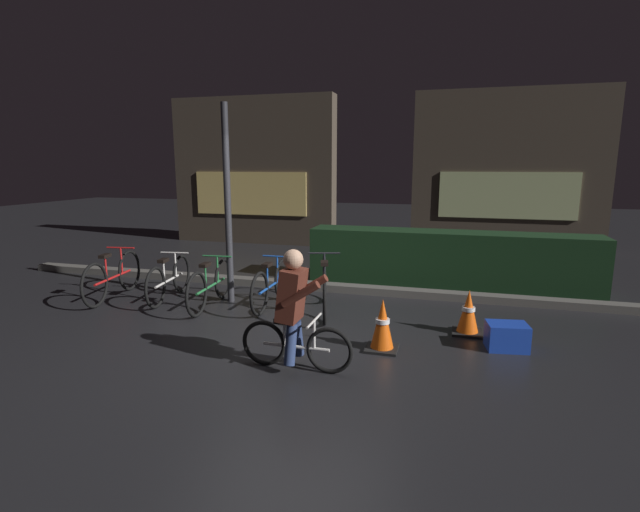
{
  "coord_description": "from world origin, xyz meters",
  "views": [
    {
      "loc": [
        1.83,
        -5.16,
        2.06
      ],
      "look_at": [
        0.2,
        0.6,
        0.9
      ],
      "focal_mm": 26.59,
      "sensor_mm": 36.0,
      "label": 1
    }
  ],
  "objects_px": {
    "parked_bike_center_left": "(211,285)",
    "parked_bike_leftmost": "(113,276)",
    "street_post": "(228,205)",
    "traffic_cone_far": "(468,313)",
    "traffic_cone_near": "(382,325)",
    "cyclist": "(294,309)",
    "parked_bike_right_mid": "(324,287)",
    "parked_bike_left_mid": "(169,279)",
    "blue_crate": "(507,336)",
    "parked_bike_center_right": "(272,285)"
  },
  "relations": [
    {
      "from": "parked_bike_right_mid",
      "to": "cyclist",
      "type": "bearing_deg",
      "value": 170.58
    },
    {
      "from": "street_post",
      "to": "cyclist",
      "type": "xyz_separation_m",
      "value": [
        1.72,
        -2.03,
        -0.84
      ]
    },
    {
      "from": "parked_bike_leftmost",
      "to": "traffic_cone_near",
      "type": "bearing_deg",
      "value": -111.38
    },
    {
      "from": "parked_bike_center_right",
      "to": "parked_bike_right_mid",
      "type": "xyz_separation_m",
      "value": [
        0.82,
        -0.06,
        0.04
      ]
    },
    {
      "from": "parked_bike_center_right",
      "to": "traffic_cone_far",
      "type": "height_order",
      "value": "parked_bike_center_right"
    },
    {
      "from": "parked_bike_leftmost",
      "to": "cyclist",
      "type": "bearing_deg",
      "value": -124.4
    },
    {
      "from": "parked_bike_center_right",
      "to": "traffic_cone_far",
      "type": "xyz_separation_m",
      "value": [
        2.76,
        -0.42,
        -0.06
      ]
    },
    {
      "from": "street_post",
      "to": "blue_crate",
      "type": "bearing_deg",
      "value": -13.09
    },
    {
      "from": "cyclist",
      "to": "parked_bike_center_left",
      "type": "bearing_deg",
      "value": 138.75
    },
    {
      "from": "parked_bike_center_right",
      "to": "blue_crate",
      "type": "height_order",
      "value": "parked_bike_center_right"
    },
    {
      "from": "traffic_cone_near",
      "to": "traffic_cone_far",
      "type": "bearing_deg",
      "value": 40.54
    },
    {
      "from": "parked_bike_right_mid",
      "to": "blue_crate",
      "type": "relative_size",
      "value": 3.87
    },
    {
      "from": "parked_bike_center_left",
      "to": "blue_crate",
      "type": "distance_m",
      "value": 4.05
    },
    {
      "from": "street_post",
      "to": "parked_bike_center_right",
      "type": "xyz_separation_m",
      "value": [
        0.7,
        -0.07,
        -1.14
      ]
    },
    {
      "from": "parked_bike_center_left",
      "to": "street_post",
      "type": "bearing_deg",
      "value": -26.59
    },
    {
      "from": "parked_bike_center_left",
      "to": "blue_crate",
      "type": "bearing_deg",
      "value": -102.27
    },
    {
      "from": "parked_bike_center_left",
      "to": "traffic_cone_near",
      "type": "xyz_separation_m",
      "value": [
        2.66,
        -0.95,
        -0.04
      ]
    },
    {
      "from": "parked_bike_center_left",
      "to": "parked_bike_center_right",
      "type": "bearing_deg",
      "value": -76.13
    },
    {
      "from": "parked_bike_center_left",
      "to": "parked_bike_right_mid",
      "type": "relative_size",
      "value": 0.92
    },
    {
      "from": "parked_bike_center_right",
      "to": "traffic_cone_far",
      "type": "relative_size",
      "value": 2.78
    },
    {
      "from": "parked_bike_leftmost",
      "to": "traffic_cone_far",
      "type": "bearing_deg",
      "value": -100.63
    },
    {
      "from": "parked_bike_leftmost",
      "to": "parked_bike_right_mid",
      "type": "height_order",
      "value": "parked_bike_right_mid"
    },
    {
      "from": "parked_bike_left_mid",
      "to": "blue_crate",
      "type": "distance_m",
      "value": 4.88
    },
    {
      "from": "parked_bike_right_mid",
      "to": "parked_bike_center_right",
      "type": "bearing_deg",
      "value": 70.27
    },
    {
      "from": "blue_crate",
      "to": "traffic_cone_near",
      "type": "bearing_deg",
      "value": -163.56
    },
    {
      "from": "street_post",
      "to": "traffic_cone_far",
      "type": "xyz_separation_m",
      "value": [
        3.45,
        -0.5,
        -1.2
      ]
    },
    {
      "from": "parked_bike_center_right",
      "to": "parked_bike_right_mid",
      "type": "bearing_deg",
      "value": -94.77
    },
    {
      "from": "parked_bike_leftmost",
      "to": "parked_bike_left_mid",
      "type": "distance_m",
      "value": 0.9
    },
    {
      "from": "parked_bike_center_right",
      "to": "traffic_cone_far",
      "type": "distance_m",
      "value": 2.79
    },
    {
      "from": "traffic_cone_near",
      "to": "cyclist",
      "type": "bearing_deg",
      "value": -137.18
    },
    {
      "from": "parked_bike_center_left",
      "to": "parked_bike_center_right",
      "type": "distance_m",
      "value": 0.88
    },
    {
      "from": "parked_bike_right_mid",
      "to": "cyclist",
      "type": "relative_size",
      "value": 1.37
    },
    {
      "from": "traffic_cone_near",
      "to": "cyclist",
      "type": "height_order",
      "value": "cyclist"
    },
    {
      "from": "blue_crate",
      "to": "cyclist",
      "type": "distance_m",
      "value": 2.48
    },
    {
      "from": "parked_bike_center_left",
      "to": "cyclist",
      "type": "height_order",
      "value": "cyclist"
    },
    {
      "from": "parked_bike_left_mid",
      "to": "blue_crate",
      "type": "relative_size",
      "value": 3.44
    },
    {
      "from": "parked_bike_center_right",
      "to": "cyclist",
      "type": "relative_size",
      "value": 1.24
    },
    {
      "from": "parked_bike_leftmost",
      "to": "parked_bike_center_left",
      "type": "relative_size",
      "value": 1.06
    },
    {
      "from": "parked_bike_left_mid",
      "to": "parked_bike_center_left",
      "type": "bearing_deg",
      "value": -110.58
    },
    {
      "from": "traffic_cone_far",
      "to": "blue_crate",
      "type": "relative_size",
      "value": 1.26
    },
    {
      "from": "parked_bike_center_right",
      "to": "traffic_cone_near",
      "type": "distance_m",
      "value": 2.19
    },
    {
      "from": "parked_bike_leftmost",
      "to": "parked_bike_left_mid",
      "type": "relative_size",
      "value": 1.09
    },
    {
      "from": "parked_bike_leftmost",
      "to": "traffic_cone_near",
      "type": "relative_size",
      "value": 2.78
    },
    {
      "from": "parked_bike_leftmost",
      "to": "traffic_cone_near",
      "type": "height_order",
      "value": "parked_bike_leftmost"
    },
    {
      "from": "parked_bike_leftmost",
      "to": "parked_bike_center_left",
      "type": "distance_m",
      "value": 1.69
    },
    {
      "from": "street_post",
      "to": "traffic_cone_near",
      "type": "height_order",
      "value": "street_post"
    },
    {
      "from": "parked_bike_leftmost",
      "to": "parked_bike_center_left",
      "type": "bearing_deg",
      "value": -99.01
    },
    {
      "from": "street_post",
      "to": "traffic_cone_far",
      "type": "bearing_deg",
      "value": -8.17
    },
    {
      "from": "parked_bike_center_right",
      "to": "parked_bike_right_mid",
      "type": "relative_size",
      "value": 0.91
    },
    {
      "from": "parked_bike_center_left",
      "to": "parked_bike_leftmost",
      "type": "bearing_deg",
      "value": 85.59
    }
  ]
}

